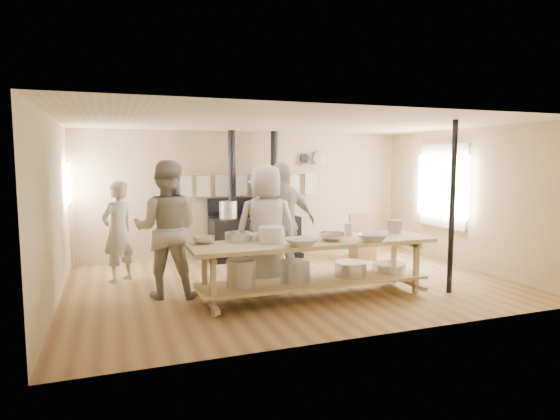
{
  "coord_description": "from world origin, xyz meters",
  "views": [
    {
      "loc": [
        -2.74,
        -7.01,
        2.01
      ],
      "look_at": [
        -0.13,
        0.2,
        1.19
      ],
      "focal_mm": 30.0,
      "sensor_mm": 36.0,
      "label": 1
    }
  ],
  "objects": [
    {
      "name": "towel_rail",
      "position": [
        -0.0,
        2.4,
        1.55
      ],
      "size": [
        3.0,
        0.04,
        0.47
      ],
      "color": "tan",
      "rests_on": "ground"
    },
    {
      "name": "room_shell",
      "position": [
        0.0,
        0.0,
        1.62
      ],
      "size": [
        7.0,
        7.0,
        7.0
      ],
      "color": "tan",
      "rests_on": "ground"
    },
    {
      "name": "bowl_steel_b",
      "position": [
        0.24,
        -1.0,
        0.91
      ],
      "size": [
        0.42,
        0.42,
        0.12
      ],
      "primitive_type": "imported",
      "rotation": [
        0.0,
        0.0,
        3.27
      ],
      "color": "silver",
      "rests_on": "prep_table"
    },
    {
      "name": "deep_bowl_enamel",
      "position": [
        -0.64,
        -0.84,
        0.96
      ],
      "size": [
        0.47,
        0.47,
        0.22
      ],
      "primitive_type": "cylinder",
      "rotation": [
        0.0,
        0.0,
        0.38
      ],
      "color": "white",
      "rests_on": "prep_table"
    },
    {
      "name": "mixing_bowl_large",
      "position": [
        -1.04,
        -0.57,
        0.91
      ],
      "size": [
        0.44,
        0.44,
        0.13
      ],
      "primitive_type": "cylinder",
      "rotation": [
        0.0,
        0.0,
        0.13
      ],
      "color": "silver",
      "rests_on": "prep_table"
    },
    {
      "name": "bowl_steel_a",
      "position": [
        -1.55,
        -0.6,
        0.9
      ],
      "size": [
        0.43,
        0.43,
        0.1
      ],
      "primitive_type": "imported",
      "rotation": [
        0.0,
        0.0,
        0.54
      ],
      "color": "silver",
      "rests_on": "prep_table"
    },
    {
      "name": "cook_center",
      "position": [
        -0.54,
        -0.32,
        0.98
      ],
      "size": [
        1.02,
        0.74,
        1.95
      ],
      "primitive_type": "imported",
      "rotation": [
        0.0,
        0.0,
        3.01
      ],
      "color": "beige",
      "rests_on": "ground"
    },
    {
      "name": "cook_right",
      "position": [
        -0.14,
        0.02,
        0.99
      ],
      "size": [
        1.21,
        0.62,
        1.98
      ],
      "primitive_type": "imported",
      "rotation": [
        0.0,
        0.0,
        3.26
      ],
      "color": "beige",
      "rests_on": "ground"
    },
    {
      "name": "chair",
      "position": [
        2.04,
        1.26,
        0.27
      ],
      "size": [
        0.42,
        0.42,
        0.91
      ],
      "rotation": [
        0.0,
        0.0,
        -0.0
      ],
      "color": "brown",
      "rests_on": "ground"
    },
    {
      "name": "pitcher",
      "position": [
        0.67,
        -0.69,
        0.95
      ],
      "size": [
        0.12,
        0.12,
        0.19
      ],
      "primitive_type": "cylinder",
      "rotation": [
        0.0,
        0.0,
        0.02
      ],
      "color": "white",
      "rests_on": "prep_table"
    },
    {
      "name": "bucket_galv",
      "position": [
        1.49,
        -0.7,
        0.95
      ],
      "size": [
        0.28,
        0.28,
        0.21
      ],
      "primitive_type": "cylinder",
      "rotation": [
        0.0,
        0.0,
        0.32
      ],
      "color": "gray",
      "rests_on": "prep_table"
    },
    {
      "name": "left_opening",
      "position": [
        -3.45,
        2.0,
        1.6
      ],
      "size": [
        0.0,
        0.9,
        0.9
      ],
      "color": "white",
      "rests_on": "ground"
    },
    {
      "name": "back_wall_shelf",
      "position": [
        1.46,
        2.43,
        2.0
      ],
      "size": [
        0.63,
        0.14,
        0.32
      ],
      "color": "tan",
      "rests_on": "ground"
    },
    {
      "name": "bowl_white_a",
      "position": [
        -0.34,
        -1.23,
        0.9
      ],
      "size": [
        0.47,
        0.47,
        0.1
      ],
      "primitive_type": "imported",
      "rotation": [
        0.0,
        0.0,
        0.13
      ],
      "color": "white",
      "rests_on": "prep_table"
    },
    {
      "name": "stove",
      "position": [
        -0.01,
        2.12,
        0.52
      ],
      "size": [
        1.9,
        0.75,
        2.6
      ],
      "color": "black",
      "rests_on": "ground"
    },
    {
      "name": "cook_by_window",
      "position": [
        0.16,
        1.95,
        0.9
      ],
      "size": [
        1.25,
        0.84,
        1.79
      ],
      "primitive_type": "imported",
      "rotation": [
        0.0,
        0.0,
        -0.16
      ],
      "color": "beige",
      "rests_on": "ground"
    },
    {
      "name": "window_right",
      "position": [
        3.47,
        0.6,
        1.5
      ],
      "size": [
        0.09,
        1.5,
        1.65
      ],
      "color": "beige",
      "rests_on": "ground"
    },
    {
      "name": "roasting_pan",
      "position": [
        -0.59,
        -0.57,
        0.9
      ],
      "size": [
        0.44,
        0.3,
        0.1
      ],
      "primitive_type": "cube",
      "rotation": [
        0.0,
        0.0,
        -0.03
      ],
      "color": "#B2B2B7",
      "rests_on": "prep_table"
    },
    {
      "name": "cook_far_left",
      "position": [
        -2.66,
        1.06,
        0.84
      ],
      "size": [
        0.72,
        0.7,
        1.67
      ],
      "primitive_type": "imported",
      "rotation": [
        0.0,
        0.0,
        3.87
      ],
      "color": "beige",
      "rests_on": "ground"
    },
    {
      "name": "ground",
      "position": [
        0.0,
        0.0,
        0.0
      ],
      "size": [
        7.0,
        7.0,
        0.0
      ],
      "primitive_type": "plane",
      "color": "brown",
      "rests_on": "ground"
    },
    {
      "name": "prep_table",
      "position": [
        -0.01,
        -0.9,
        0.52
      ],
      "size": [
        3.6,
        0.9,
        0.85
      ],
      "color": "tan",
      "rests_on": "ground"
    },
    {
      "name": "cook_left",
      "position": [
        -2.0,
        -0.08,
        1.0
      ],
      "size": [
        1.16,
        1.02,
        2.01
      ],
      "primitive_type": "imported",
      "rotation": [
        0.0,
        0.0,
        2.84
      ],
      "color": "beige",
      "rests_on": "ground"
    },
    {
      "name": "support_post",
      "position": [
        2.05,
        -1.35,
        1.3
      ],
      "size": [
        0.08,
        0.08,
        2.6
      ],
      "primitive_type": "cylinder",
      "color": "black",
      "rests_on": "ground"
    },
    {
      "name": "bowl_white_b",
      "position": [
        0.77,
        -1.23,
        0.9
      ],
      "size": [
        0.61,
        0.61,
        0.11
      ],
      "primitive_type": "imported",
      "rotation": [
        0.0,
        0.0,
        2.42
      ],
      "color": "white",
      "rests_on": "prep_table"
    }
  ]
}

